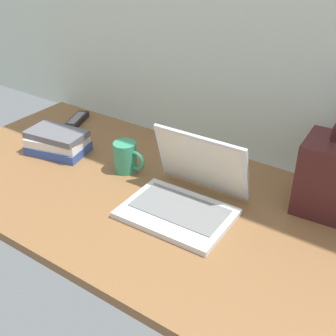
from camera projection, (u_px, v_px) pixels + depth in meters
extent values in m
cube|color=brown|center=(152.00, 200.00, 1.34)|extent=(1.60, 0.76, 0.03)
cube|color=silver|center=(177.00, 213.00, 1.24)|extent=(0.32, 0.23, 0.02)
cube|color=slate|center=(179.00, 208.00, 1.24)|extent=(0.27, 0.15, 0.00)
cube|color=silver|center=(202.00, 162.00, 1.29)|extent=(0.30, 0.07, 0.19)
cube|color=beige|center=(201.00, 162.00, 1.28)|extent=(0.27, 0.06, 0.17)
cylinder|color=#338C66|center=(125.00, 157.00, 1.44)|extent=(0.08, 0.08, 0.10)
torus|color=#338C66|center=(136.00, 161.00, 1.42)|extent=(0.07, 0.01, 0.07)
cube|color=black|center=(77.00, 121.00, 1.79)|extent=(0.10, 0.17, 0.02)
cube|color=slate|center=(76.00, 118.00, 1.78)|extent=(0.07, 0.12, 0.00)
cube|color=#334C99|center=(58.00, 148.00, 1.57)|extent=(0.23, 0.17, 0.03)
cube|color=silver|center=(57.00, 141.00, 1.55)|extent=(0.22, 0.17, 0.03)
cube|color=#595960|center=(56.00, 134.00, 1.54)|extent=(0.22, 0.15, 0.02)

